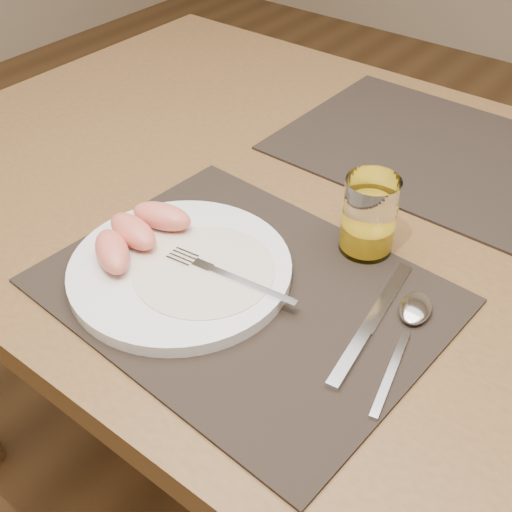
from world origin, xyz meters
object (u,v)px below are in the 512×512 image
Objects in this scene: table at (337,253)px; knife at (366,331)px; placemat_near at (244,290)px; fork at (220,273)px; spoon at (412,317)px; plate at (180,269)px; placemat_far at (431,150)px; juice_glass at (369,219)px.

knife is (0.15, -0.19, 0.09)m from table.
fork is at bearing -160.42° from placemat_near.
fork is at bearing -157.81° from spoon.
plate is 1.41× the size of spoon.
placemat_near is 0.44m from placemat_far.
placemat_far is 0.45m from fork.
plate is 2.64× the size of juice_glass.
table is at bearing 139.26° from juice_glass.
spoon reaches higher than placemat_near.
placemat_near is 4.40× the size of juice_glass.
spoon is at bearing 22.19° from fork.
spoon is at bearing -36.92° from juice_glass.
knife reaches higher than placemat_far.
juice_glass is at bearing 65.03° from placemat_near.
fork reaches higher than placemat_far.
fork reaches higher than placemat_near.
spoon is at bearing -38.51° from table.
table is 7.33× the size of spoon.
fork is (-0.06, -0.45, 0.02)m from placemat_far.
placemat_near is (-0.00, -0.22, 0.09)m from table.
juice_glass reaches higher than placemat_near.
table is at bearing -97.31° from placemat_far.
fork is at bearing -121.22° from juice_glass.
plate is at bearing -161.23° from placemat_near.
plate is at bearing -161.70° from fork.
juice_glass is at bearing -80.99° from placemat_far.
placemat_near is 0.20m from spoon.
plate is at bearing -107.42° from table.
knife is at bearing -122.50° from spoon.
juice_glass is (0.07, -0.06, 0.13)m from table.
knife is (0.15, 0.03, 0.00)m from placemat_near.
fork is 1.72× the size of juice_glass.
placemat_far is at bearing 86.33° from placemat_near.
fork reaches higher than knife.
spoon is (0.03, 0.05, 0.00)m from knife.
placemat_far is at bearing 77.25° from plate.
juice_glass reaches higher than spoon.
juice_glass reaches higher than knife.
spoon is 1.87× the size of juice_glass.
juice_glass reaches higher than table.
plate is 0.28m from spoon.
spoon is at bearing 57.50° from knife.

